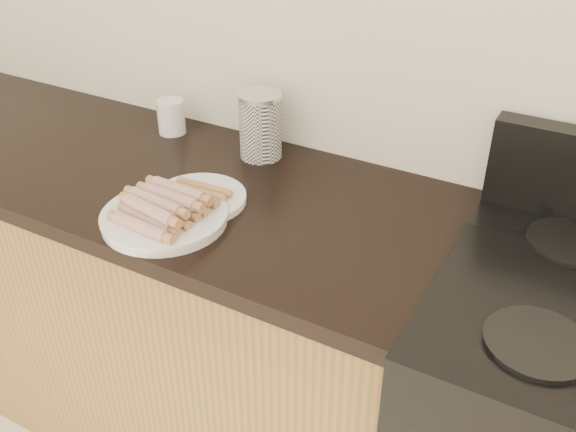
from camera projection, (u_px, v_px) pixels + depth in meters
The scene contains 10 objects.
cabinet_base at pixel (85, 279), 2.00m from camera, with size 2.20×0.59×0.86m, color olive.
counter_slab at pixel (58, 149), 1.77m from camera, with size 2.20×0.62×0.04m, color black.
burner_near_left at pixel (538, 343), 1.07m from camera, with size 0.18×0.18×0.01m, color black.
burner_far_left at pixel (571, 242), 1.32m from camera, with size 0.18×0.18×0.01m, color black.
main_plate at pixel (165, 219), 1.41m from camera, with size 0.28×0.28×0.02m, color silver.
side_plate at pixel (198, 199), 1.48m from camera, with size 0.22×0.22×0.02m, color white.
hotdog_pile at pixel (163, 205), 1.39m from camera, with size 0.14×0.21×0.05m.
plain_sausages at pixel (198, 192), 1.47m from camera, with size 0.13×0.08×0.02m.
canister at pixel (260, 125), 1.64m from camera, with size 0.11×0.11×0.17m.
mug at pixel (171, 117), 1.78m from camera, with size 0.08×0.08×0.09m, color silver.
Camera 1 is at (0.63, 0.61, 1.66)m, focal length 40.00 mm.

